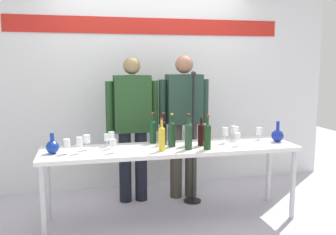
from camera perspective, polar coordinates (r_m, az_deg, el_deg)
name	(u,v)px	position (r m, az deg, el deg)	size (l,w,h in m)	color
ground_plane	(171,219)	(4.00, 0.51, -15.24)	(10.00, 10.00, 0.00)	#B3B0BE
back_wall	(149,70)	(4.87, -2.94, 7.18)	(4.94, 0.11, 3.00)	white
display_table	(171,153)	(3.77, 0.53, -5.41)	(2.56, 0.61, 0.76)	white
decanter_blue_left	(52,147)	(3.64, -17.18, -4.25)	(0.12, 0.12, 0.20)	#1534A0
decanter_blue_right	(277,135)	(4.16, 16.33, -2.62)	(0.13, 0.13, 0.22)	#152A98
presenter_left	(133,121)	(4.27, -5.43, -0.48)	(0.60, 0.22, 1.66)	black
presenter_right	(184,117)	(4.39, 2.42, 0.02)	(0.60, 0.22, 1.68)	#3B372E
wine_bottle_0	(163,131)	(3.85, -0.70, -2.15)	(0.07, 0.07, 0.33)	black
wine_bottle_1	(201,133)	(3.81, 5.11, -2.43)	(0.07, 0.07, 0.29)	black
wine_bottle_2	(172,133)	(3.75, 0.59, -2.36)	(0.08, 0.08, 0.34)	#18341F
wine_bottle_3	(153,131)	(3.92, -2.31, -2.01)	(0.07, 0.07, 0.33)	#133B1F
wine_bottle_4	(188,135)	(3.63, 3.14, -2.66)	(0.07, 0.07, 0.34)	#213E28
wine_bottle_5	(189,132)	(3.81, 3.15, -2.25)	(0.07, 0.07, 0.33)	#153D1E
wine_bottle_6	(162,138)	(3.57, -0.95, -3.06)	(0.06, 0.06, 0.32)	gold
wine_bottle_7	(207,135)	(3.65, 6.02, -2.73)	(0.07, 0.07, 0.34)	#173916
wine_glass_left_0	(113,143)	(3.53, -8.36, -3.87)	(0.06, 0.06, 0.13)	white
wine_glass_left_1	(67,144)	(3.58, -15.18, -3.85)	(0.07, 0.07, 0.14)	white
wine_glass_left_2	(107,138)	(3.81, -9.28, -3.08)	(0.06, 0.06, 0.13)	white
wine_glass_left_3	(87,139)	(3.70, -12.29, -3.24)	(0.07, 0.07, 0.15)	white
wine_glass_left_4	(79,142)	(3.57, -13.34, -3.69)	(0.06, 0.06, 0.16)	white
wine_glass_left_5	(111,137)	(3.71, -8.63, -2.89)	(0.06, 0.06, 0.17)	white
wine_glass_right_0	(238,137)	(3.85, 10.58, -2.92)	(0.06, 0.06, 0.14)	white
wine_glass_right_1	(235,130)	(4.12, 10.24, -1.92)	(0.07, 0.07, 0.15)	white
wine_glass_right_2	(233,130)	(4.20, 9.84, -1.86)	(0.06, 0.06, 0.15)	white
wine_glass_right_3	(259,131)	(4.22, 13.73, -2.06)	(0.07, 0.07, 0.14)	white
wine_glass_right_4	(225,132)	(3.97, 8.68, -2.18)	(0.07, 0.07, 0.17)	white
microphone_stand	(193,159)	(4.31, 3.79, -6.38)	(0.20, 0.20, 1.51)	black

